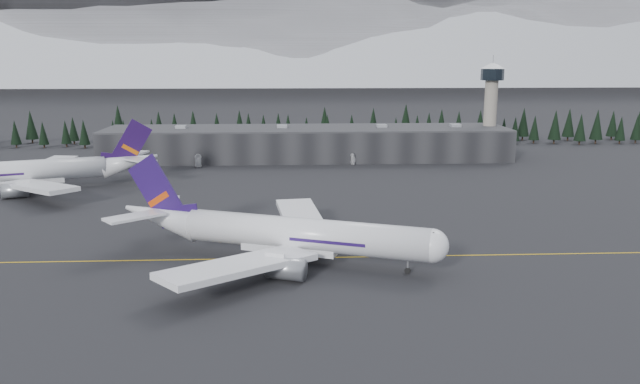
{
  "coord_description": "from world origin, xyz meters",
  "views": [
    {
      "loc": [
        -7.08,
        -123.83,
        40.33
      ],
      "look_at": [
        0.0,
        20.0,
        9.0
      ],
      "focal_mm": 35.0,
      "sensor_mm": 36.0,
      "label": 1
    }
  ],
  "objects_px": {
    "terminal": "(307,143)",
    "control_tower": "(491,99)",
    "jet_parked": "(39,171)",
    "gse_vehicle_a": "(198,166)",
    "jet_main": "(276,233)",
    "gse_vehicle_b": "(353,163)"
  },
  "relations": [
    {
      "from": "control_tower",
      "to": "jet_parked",
      "type": "xyz_separation_m",
      "value": [
        -159.23,
        -59.02,
        -17.48
      ]
    },
    {
      "from": "jet_parked",
      "to": "gse_vehicle_a",
      "type": "distance_m",
      "value": 57.16
    },
    {
      "from": "jet_main",
      "to": "gse_vehicle_b",
      "type": "relative_size",
      "value": 15.23
    },
    {
      "from": "terminal",
      "to": "control_tower",
      "type": "height_order",
      "value": "control_tower"
    },
    {
      "from": "control_tower",
      "to": "jet_main",
      "type": "height_order",
      "value": "control_tower"
    },
    {
      "from": "jet_main",
      "to": "jet_parked",
      "type": "height_order",
      "value": "jet_parked"
    },
    {
      "from": "jet_main",
      "to": "gse_vehicle_a",
      "type": "height_order",
      "value": "jet_main"
    },
    {
      "from": "control_tower",
      "to": "gse_vehicle_b",
      "type": "bearing_deg",
      "value": -162.37
    },
    {
      "from": "terminal",
      "to": "gse_vehicle_a",
      "type": "xyz_separation_m",
      "value": [
        -41.04,
        -18.95,
        -5.59
      ]
    },
    {
      "from": "gse_vehicle_a",
      "to": "jet_main",
      "type": "bearing_deg",
      "value": -93.43
    },
    {
      "from": "control_tower",
      "to": "jet_parked",
      "type": "height_order",
      "value": "control_tower"
    },
    {
      "from": "jet_parked",
      "to": "gse_vehicle_b",
      "type": "relative_size",
      "value": 15.71
    },
    {
      "from": "gse_vehicle_a",
      "to": "control_tower",
      "type": "bearing_deg",
      "value": -8.65
    },
    {
      "from": "jet_main",
      "to": "gse_vehicle_a",
      "type": "bearing_deg",
      "value": 126.49
    },
    {
      "from": "terminal",
      "to": "control_tower",
      "type": "distance_m",
      "value": 76.98
    },
    {
      "from": "jet_parked",
      "to": "gse_vehicle_b",
      "type": "bearing_deg",
      "value": -176.72
    },
    {
      "from": "control_tower",
      "to": "jet_main",
      "type": "bearing_deg",
      "value": -122.93
    },
    {
      "from": "gse_vehicle_a",
      "to": "jet_parked",
      "type": "bearing_deg",
      "value": -158.72
    },
    {
      "from": "terminal",
      "to": "jet_main",
      "type": "relative_size",
      "value": 2.38
    },
    {
      "from": "control_tower",
      "to": "gse_vehicle_b",
      "type": "relative_size",
      "value": 8.53
    },
    {
      "from": "jet_main",
      "to": "gse_vehicle_b",
      "type": "height_order",
      "value": "jet_main"
    },
    {
      "from": "jet_parked",
      "to": "gse_vehicle_a",
      "type": "bearing_deg",
      "value": -157.92
    }
  ]
}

